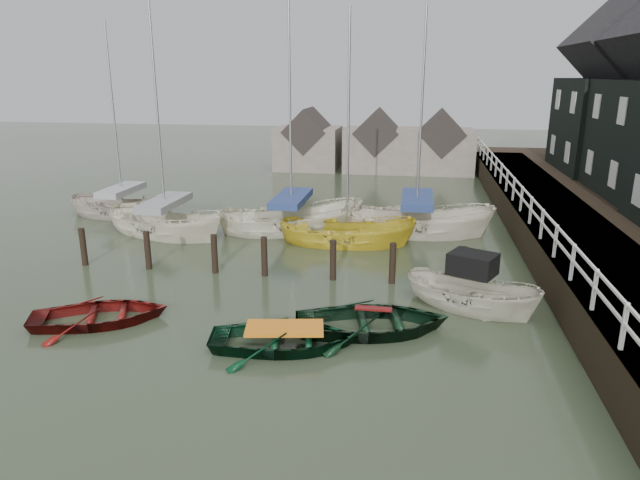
% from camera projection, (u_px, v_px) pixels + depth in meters
% --- Properties ---
extents(ground, '(120.00, 120.00, 0.00)m').
position_uv_depth(ground, '(278.00, 312.00, 16.82)').
color(ground, '#2D3723').
rests_on(ground, ground).
extents(pier, '(3.04, 32.00, 2.70)m').
position_uv_depth(pier, '(546.00, 220.00, 24.57)').
color(pier, black).
rests_on(pier, ground).
extents(mooring_pilings, '(13.72, 0.22, 1.80)m').
position_uv_depth(mooring_pilings, '(267.00, 262.00, 19.70)').
color(mooring_pilings, black).
rests_on(mooring_pilings, ground).
extents(far_sheds, '(14.00, 4.08, 4.39)m').
position_uv_depth(far_sheds, '(375.00, 145.00, 40.76)').
color(far_sheds, '#665B51').
rests_on(far_sheds, ground).
extents(rowboat_red, '(4.47, 3.90, 0.77)m').
position_uv_depth(rowboat_red, '(101.00, 322.00, 16.12)').
color(rowboat_red, '#590E0C').
rests_on(rowboat_red, ground).
extents(rowboat_green, '(4.24, 3.35, 0.79)m').
position_uv_depth(rowboat_green, '(285.00, 347.00, 14.66)').
color(rowboat_green, black).
rests_on(rowboat_green, ground).
extents(rowboat_dkgreen, '(4.76, 3.85, 0.87)m').
position_uv_depth(rowboat_dkgreen, '(373.00, 331.00, 15.57)').
color(rowboat_dkgreen, black).
rests_on(rowboat_dkgreen, ground).
extents(motorboat, '(4.41, 3.24, 2.48)m').
position_uv_depth(motorboat, '(470.00, 305.00, 17.04)').
color(motorboat, beige).
rests_on(motorboat, ground).
extents(sailboat_a, '(6.56, 4.20, 11.37)m').
position_uv_depth(sailboat_a, '(167.00, 233.00, 24.88)').
color(sailboat_a, silver).
rests_on(sailboat_a, ground).
extents(sailboat_b, '(6.89, 4.47, 11.85)m').
position_uv_depth(sailboat_b, '(292.00, 230.00, 25.41)').
color(sailboat_b, beige).
rests_on(sailboat_b, ground).
extents(sailboat_c, '(5.65, 2.15, 10.29)m').
position_uv_depth(sailboat_c, '(347.00, 243.00, 23.57)').
color(sailboat_c, gold).
rests_on(sailboat_c, ground).
extents(sailboat_d, '(6.72, 2.68, 11.79)m').
position_uv_depth(sailboat_d, '(416.00, 232.00, 25.04)').
color(sailboat_d, beige).
rests_on(sailboat_d, ground).
extents(sailboat_e, '(5.79, 2.55, 10.11)m').
position_uv_depth(sailboat_e, '(124.00, 215.00, 28.05)').
color(sailboat_e, '#BCAFA0').
rests_on(sailboat_e, ground).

